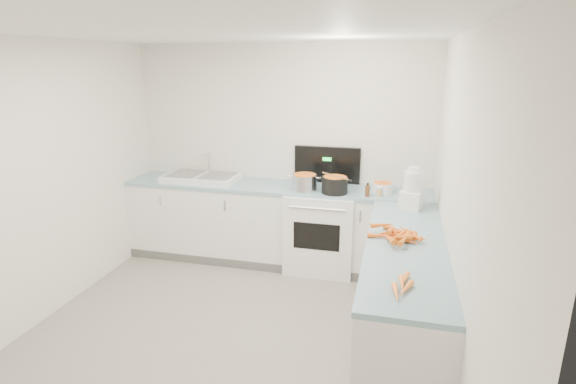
% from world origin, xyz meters
% --- Properties ---
extents(floor, '(3.50, 4.00, 0.00)m').
position_xyz_m(floor, '(0.00, 0.00, 0.00)').
color(floor, gray).
rests_on(floor, ground).
extents(ceiling, '(3.50, 4.00, 0.00)m').
position_xyz_m(ceiling, '(0.00, 0.00, 2.50)').
color(ceiling, silver).
rests_on(ceiling, ground).
extents(wall_back, '(3.50, 0.00, 2.50)m').
position_xyz_m(wall_back, '(0.00, 2.00, 1.25)').
color(wall_back, silver).
rests_on(wall_back, ground).
extents(wall_left, '(0.00, 4.00, 2.50)m').
position_xyz_m(wall_left, '(-1.75, 0.00, 1.25)').
color(wall_left, silver).
rests_on(wall_left, ground).
extents(wall_right, '(0.00, 4.00, 2.50)m').
position_xyz_m(wall_right, '(1.75, 0.00, 1.25)').
color(wall_right, silver).
rests_on(wall_right, ground).
extents(counter_back, '(3.50, 0.62, 0.94)m').
position_xyz_m(counter_back, '(0.00, 1.70, 0.47)').
color(counter_back, white).
rests_on(counter_back, ground).
extents(counter_right, '(0.62, 2.20, 0.94)m').
position_xyz_m(counter_right, '(1.45, 0.30, 0.47)').
color(counter_right, white).
rests_on(counter_right, ground).
extents(stove, '(0.76, 0.65, 1.36)m').
position_xyz_m(stove, '(0.55, 1.69, 0.47)').
color(stove, white).
rests_on(stove, ground).
extents(sink, '(0.86, 0.52, 0.31)m').
position_xyz_m(sink, '(-0.90, 1.70, 0.98)').
color(sink, white).
rests_on(sink, counter_back).
extents(steel_pot, '(0.34, 0.34, 0.20)m').
position_xyz_m(steel_pot, '(0.37, 1.56, 1.02)').
color(steel_pot, silver).
rests_on(steel_pot, stove).
extents(black_pot, '(0.37, 0.37, 0.20)m').
position_xyz_m(black_pot, '(0.70, 1.55, 1.02)').
color(black_pot, black).
rests_on(black_pot, stove).
extents(wooden_spoon, '(0.31, 0.25, 0.02)m').
position_xyz_m(wooden_spoon, '(0.70, 1.55, 1.13)').
color(wooden_spoon, '#AD7A47').
rests_on(wooden_spoon, black_pot).
extents(mixing_bowl, '(0.29, 0.29, 0.11)m').
position_xyz_m(mixing_bowl, '(1.20, 1.69, 0.99)').
color(mixing_bowl, white).
rests_on(mixing_bowl, counter_back).
extents(extract_bottle, '(0.05, 0.05, 0.12)m').
position_xyz_m(extract_bottle, '(1.05, 1.51, 1.00)').
color(extract_bottle, '#593319').
rests_on(extract_bottle, counter_back).
extents(spice_jar, '(0.05, 0.05, 0.08)m').
position_xyz_m(spice_jar, '(1.17, 1.55, 0.98)').
color(spice_jar, '#E5B266').
rests_on(spice_jar, counter_back).
extents(food_processor, '(0.25, 0.28, 0.40)m').
position_xyz_m(food_processor, '(1.49, 1.23, 1.11)').
color(food_processor, white).
rests_on(food_processor, counter_right).
extents(carrot_pile, '(0.45, 0.47, 0.09)m').
position_xyz_m(carrot_pile, '(1.38, 0.37, 0.98)').
color(carrot_pile, orange).
rests_on(carrot_pile, counter_right).
extents(peeled_carrots, '(0.14, 0.37, 0.04)m').
position_xyz_m(peeled_carrots, '(1.41, -0.45, 0.96)').
color(peeled_carrots, orange).
rests_on(peeled_carrots, counter_right).
extents(peelings, '(0.22, 0.24, 0.01)m').
position_xyz_m(peelings, '(-1.10, 1.70, 1.02)').
color(peelings, tan).
rests_on(peelings, sink).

